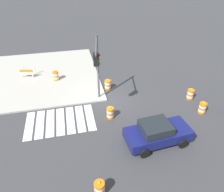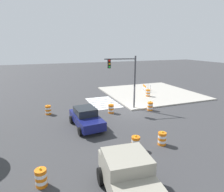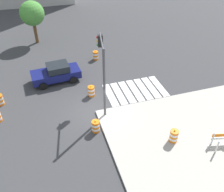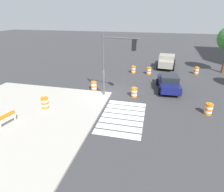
{
  "view_description": "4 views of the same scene",
  "coord_description": "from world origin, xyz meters",
  "px_view_note": "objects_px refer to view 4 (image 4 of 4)",
  "views": [
    {
      "loc": [
        2.83,
        14.37,
        10.41
      ],
      "look_at": [
        -0.01,
        1.84,
        1.73
      ],
      "focal_mm": 33.32,
      "sensor_mm": 36.0,
      "label": 1
    },
    {
      "loc": [
        -17.28,
        8.79,
        6.66
      ],
      "look_at": [
        2.25,
        1.32,
        1.21
      ],
      "focal_mm": 31.15,
      "sensor_mm": 36.0,
      "label": 2
    },
    {
      "loc": [
        -3.1,
        -14.34,
        12.75
      ],
      "look_at": [
        1.59,
        0.81,
        0.65
      ],
      "focal_mm": 39.98,
      "sensor_mm": 36.0,
      "label": 3
    },
    {
      "loc": [
        15.73,
        3.72,
        7.23
      ],
      "look_at": [
        2.02,
        0.51,
        0.72
      ],
      "focal_mm": 29.15,
      "sensor_mm": 36.0,
      "label": 4
    }
  ],
  "objects_px": {
    "pickup_truck": "(167,61)",
    "traffic_barrel_near_corner": "(209,109)",
    "traffic_barrel_on_sidewalk": "(45,103)",
    "sports_car": "(169,82)",
    "traffic_barrel_far_curb": "(133,70)",
    "traffic_barrel_crosswalk_end": "(149,71)",
    "traffic_light_pole": "(115,56)",
    "traffic_barrel_median_near": "(134,92)",
    "construction_barricade": "(5,117)",
    "traffic_barrel_median_far": "(94,86)",
    "traffic_barrel_lane_center": "(196,71)"
  },
  "relations": [
    {
      "from": "traffic_barrel_lane_center",
      "to": "pickup_truck",
      "type": "bearing_deg",
      "value": -122.74
    },
    {
      "from": "traffic_light_pole",
      "to": "sports_car",
      "type": "bearing_deg",
      "value": 122.13
    },
    {
      "from": "traffic_barrel_median_far",
      "to": "traffic_barrel_on_sidewalk",
      "type": "bearing_deg",
      "value": -28.63
    },
    {
      "from": "sports_car",
      "to": "construction_barricade",
      "type": "distance_m",
      "value": 14.52
    },
    {
      "from": "pickup_truck",
      "to": "traffic_barrel_median_near",
      "type": "distance_m",
      "value": 11.52
    },
    {
      "from": "traffic_barrel_median_far",
      "to": "pickup_truck",
      "type": "bearing_deg",
      "value": 144.4
    },
    {
      "from": "pickup_truck",
      "to": "construction_barricade",
      "type": "distance_m",
      "value": 21.13
    },
    {
      "from": "traffic_barrel_near_corner",
      "to": "traffic_barrel_crosswalk_end",
      "type": "height_order",
      "value": "same"
    },
    {
      "from": "traffic_barrel_crosswalk_end",
      "to": "traffic_light_pole",
      "type": "relative_size",
      "value": 0.19
    },
    {
      "from": "traffic_barrel_near_corner",
      "to": "traffic_barrel_median_near",
      "type": "distance_m",
      "value": 6.26
    },
    {
      "from": "sports_car",
      "to": "traffic_barrel_crosswalk_end",
      "type": "relative_size",
      "value": 4.34
    },
    {
      "from": "pickup_truck",
      "to": "traffic_barrel_near_corner",
      "type": "relative_size",
      "value": 5.21
    },
    {
      "from": "traffic_barrel_on_sidewalk",
      "to": "sports_car",
      "type": "bearing_deg",
      "value": 123.29
    },
    {
      "from": "traffic_barrel_median_far",
      "to": "traffic_barrel_on_sidewalk",
      "type": "xyz_separation_m",
      "value": [
        4.71,
        -2.57,
        0.15
      ]
    },
    {
      "from": "traffic_barrel_median_near",
      "to": "traffic_barrel_lane_center",
      "type": "xyz_separation_m",
      "value": [
        -8.69,
        6.9,
        0.0
      ]
    },
    {
      "from": "pickup_truck",
      "to": "construction_barricade",
      "type": "relative_size",
      "value": 3.86
    },
    {
      "from": "pickup_truck",
      "to": "traffic_light_pole",
      "type": "height_order",
      "value": "traffic_light_pole"
    },
    {
      "from": "traffic_barrel_median_far",
      "to": "traffic_barrel_near_corner",
      "type": "bearing_deg",
      "value": 75.83
    },
    {
      "from": "sports_car",
      "to": "traffic_barrel_crosswalk_end",
      "type": "bearing_deg",
      "value": -155.75
    },
    {
      "from": "pickup_truck",
      "to": "traffic_barrel_lane_center",
      "type": "height_order",
      "value": "pickup_truck"
    },
    {
      "from": "construction_barricade",
      "to": "traffic_barrel_lane_center",
      "type": "bearing_deg",
      "value": 136.22
    },
    {
      "from": "traffic_barrel_far_curb",
      "to": "traffic_light_pole",
      "type": "height_order",
      "value": "traffic_light_pole"
    },
    {
      "from": "construction_barricade",
      "to": "traffic_light_pole",
      "type": "height_order",
      "value": "traffic_light_pole"
    },
    {
      "from": "traffic_barrel_median_near",
      "to": "traffic_barrel_far_curb",
      "type": "relative_size",
      "value": 1.0
    },
    {
      "from": "traffic_barrel_near_corner",
      "to": "traffic_barrel_lane_center",
      "type": "distance_m",
      "value": 10.62
    },
    {
      "from": "sports_car",
      "to": "traffic_barrel_far_curb",
      "type": "relative_size",
      "value": 4.34
    },
    {
      "from": "traffic_barrel_near_corner",
      "to": "construction_barricade",
      "type": "bearing_deg",
      "value": -70.42
    },
    {
      "from": "traffic_barrel_far_curb",
      "to": "traffic_barrel_near_corner",
      "type": "bearing_deg",
      "value": 37.02
    },
    {
      "from": "traffic_barrel_median_far",
      "to": "traffic_barrel_far_curb",
      "type": "xyz_separation_m",
      "value": [
        -6.67,
        3.17,
        0.0
      ]
    },
    {
      "from": "traffic_barrel_median_far",
      "to": "traffic_light_pole",
      "type": "xyz_separation_m",
      "value": [
        1.26,
        2.47,
        3.46
      ]
    },
    {
      "from": "traffic_barrel_median_far",
      "to": "sports_car",
      "type": "bearing_deg",
      "value": 103.68
    },
    {
      "from": "sports_car",
      "to": "pickup_truck",
      "type": "height_order",
      "value": "pickup_truck"
    },
    {
      "from": "sports_car",
      "to": "traffic_barrel_on_sidewalk",
      "type": "xyz_separation_m",
      "value": [
        6.49,
        -9.88,
        -0.21
      ]
    },
    {
      "from": "pickup_truck",
      "to": "traffic_barrel_lane_center",
      "type": "distance_m",
      "value": 4.36
    },
    {
      "from": "traffic_barrel_median_near",
      "to": "traffic_barrel_crosswalk_end",
      "type": "bearing_deg",
      "value": 172.16
    },
    {
      "from": "traffic_barrel_far_curb",
      "to": "construction_barricade",
      "type": "height_order",
      "value": "construction_barricade"
    },
    {
      "from": "traffic_barrel_median_near",
      "to": "construction_barricade",
      "type": "relative_size",
      "value": 0.74
    },
    {
      "from": "construction_barricade",
      "to": "traffic_barrel_median_far",
      "type": "bearing_deg",
      "value": 152.99
    },
    {
      "from": "traffic_barrel_median_near",
      "to": "traffic_barrel_on_sidewalk",
      "type": "distance_m",
      "value": 7.85
    },
    {
      "from": "traffic_barrel_median_near",
      "to": "traffic_barrel_near_corner",
      "type": "bearing_deg",
      "value": 72.48
    },
    {
      "from": "traffic_barrel_lane_center",
      "to": "traffic_barrel_on_sidewalk",
      "type": "height_order",
      "value": "traffic_barrel_on_sidewalk"
    },
    {
      "from": "traffic_barrel_near_corner",
      "to": "traffic_light_pole",
      "type": "relative_size",
      "value": 0.19
    },
    {
      "from": "traffic_barrel_far_curb",
      "to": "construction_barricade",
      "type": "xyz_separation_m",
      "value": [
        14.19,
        -7.01,
        0.27
      ]
    },
    {
      "from": "traffic_barrel_near_corner",
      "to": "construction_barricade",
      "type": "distance_m",
      "value": 14.82
    },
    {
      "from": "sports_car",
      "to": "traffic_light_pole",
      "type": "bearing_deg",
      "value": -57.87
    },
    {
      "from": "traffic_barrel_crosswalk_end",
      "to": "traffic_barrel_lane_center",
      "type": "relative_size",
      "value": 1.0
    },
    {
      "from": "traffic_barrel_near_corner",
      "to": "traffic_barrel_on_sidewalk",
      "type": "distance_m",
      "value": 12.88
    },
    {
      "from": "construction_barricade",
      "to": "traffic_barrel_far_curb",
      "type": "bearing_deg",
      "value": 153.73
    },
    {
      "from": "traffic_barrel_near_corner",
      "to": "traffic_light_pole",
      "type": "distance_m",
      "value": 8.5
    },
    {
      "from": "traffic_barrel_median_near",
      "to": "construction_barricade",
      "type": "distance_m",
      "value": 10.53
    }
  ]
}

